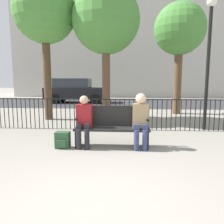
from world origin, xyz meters
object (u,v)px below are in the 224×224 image
Objects in this scene: tree_0 at (180,31)px; parked_car_0 at (76,90)px; seated_person_0 at (84,119)px; tree_2 at (106,21)px; seated_person_1 at (141,118)px; tree_1 at (45,13)px; park_bench at (112,125)px; lamp_post at (209,45)px; backpack at (63,140)px.

tree_0 is 1.14× the size of parked_car_0.
parked_car_0 is (-2.44, 9.77, 0.19)m from seated_person_0.
tree_0 is 3.51m from tree_2.
tree_1 is (-3.30, 3.44, 3.22)m from seated_person_1.
park_bench is 0.44× the size of lamp_post.
tree_0 is 0.94× the size of tree_1.
seated_person_0 is 0.30× the size of lamp_post.
parked_car_0 is (-2.61, 6.32, -2.77)m from tree_2.
seated_person_0 is at bearing -75.97° from parked_car_0.
tree_1 is (-2.67, 3.31, 3.42)m from park_bench.
park_bench is 0.65m from seated_person_0.
tree_1 is (-5.24, -1.80, 0.29)m from tree_0.
tree_1 reaches higher than seated_person_1.
parked_car_0 is at bearing 110.69° from seated_person_1.
backpack is 10.08m from parked_car_0.
seated_person_1 is 3.35× the size of backpack.
tree_1 reaches higher than tree_2.
backpack is 0.07× the size of tree_1.
tree_0 is (1.94, 5.24, 2.92)m from seated_person_1.
parked_car_0 is (-5.76, 7.75, -1.68)m from lamp_post.
tree_2 is at bearing 155.50° from lamp_post.
seated_person_1 reaches higher than backpack.
seated_person_0 is 0.24× the size of tree_2.
seated_person_1 is at bearing -135.83° from lamp_post.
tree_1 reaches higher than seated_person_0.
parked_car_0 is at bearing 104.03° from seated_person_0.
parked_car_0 is at bearing 107.61° from park_bench.
lamp_post is (3.80, 2.11, 2.34)m from backpack.
tree_1 reaches higher than backpack.
park_bench is 1.37× the size of seated_person_1.
seated_person_0 is 0.95× the size of seated_person_1.
backpack is at bearing -100.30° from tree_2.
tree_0 is at bearing 63.31° from park_bench.
tree_0 is at bearing -38.83° from parked_car_0.
tree_2 is (2.23, 0.02, -0.29)m from tree_1.
tree_1 is 5.73m from lamp_post.
tree_0 reaches higher than lamp_post.
lamp_post reaches higher than park_bench.
tree_0 is at bearing 30.61° from tree_2.
backpack is at bearing -169.30° from seated_person_0.
backpack is 0.09× the size of parked_car_0.
tree_1 is at bearing 114.16° from backpack.
tree_1 reaches higher than lamp_post.
tree_2 reaches higher than lamp_post.
backpack is (-1.72, -0.09, -0.51)m from seated_person_1.
lamp_post is (3.15, -1.44, -1.09)m from tree_2.
park_bench is at bearing -145.06° from lamp_post.
seated_person_0 is at bearing -59.12° from tree_1.
seated_person_0 is 4.32m from lamp_post.
tree_2 reaches higher than backpack.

